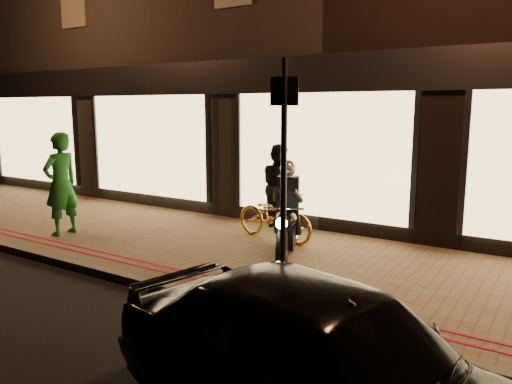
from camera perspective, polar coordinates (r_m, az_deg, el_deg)
ground at (r=6.81m, az=-8.01°, el=-12.20°), size 90.00×90.00×0.00m
sidewalk at (r=8.31m, az=1.07°, el=-7.58°), size 50.00×4.00×0.12m
kerb_stone at (r=6.82m, az=-7.74°, el=-11.60°), size 50.00×0.14×0.12m
red_kerb_lines at (r=7.16m, az=-5.13°, el=-9.96°), size 50.00×0.26×0.01m
building_row at (r=14.47m, az=16.43°, el=16.13°), size 48.00×10.11×8.50m
motorcycle at (r=7.87m, az=3.56°, el=-3.50°), size 0.92×1.83×1.59m
sign_post at (r=6.30m, az=3.18°, el=3.02°), size 0.34×0.16×3.00m
bicycle_gold at (r=9.12m, az=2.13°, el=-2.75°), size 1.77×0.86×0.89m
person_green at (r=10.11m, az=-21.41°, el=0.86°), size 0.48×0.72×1.95m
person_dark at (r=10.01m, az=2.67°, el=0.69°), size 1.04×1.01×1.69m
parked_car at (r=3.90m, az=8.09°, el=-19.11°), size 4.10×2.36×1.31m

